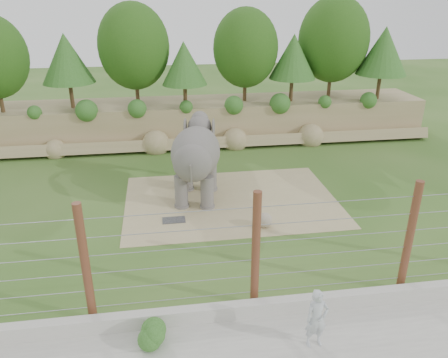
{
  "coord_description": "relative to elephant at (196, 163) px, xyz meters",
  "views": [
    {
      "loc": [
        -2.61,
        -15.48,
        9.26
      ],
      "look_at": [
        0.0,
        2.0,
        1.6
      ],
      "focal_mm": 35.0,
      "sensor_mm": 36.0,
      "label": 1
    }
  ],
  "objects": [
    {
      "name": "ground",
      "position": [
        1.1,
        -3.54,
        -1.84
      ],
      "size": [
        90.0,
        90.0,
        0.0
      ],
      "primitive_type": "plane",
      "color": "#2E5B1A",
      "rests_on": "ground"
    },
    {
      "name": "drain_grate",
      "position": [
        -1.21,
        -2.11,
        -1.8
      ],
      "size": [
        1.0,
        0.6,
        0.03
      ],
      "primitive_type": "cube",
      "color": "#262628",
      "rests_on": "dirt_patch"
    },
    {
      "name": "stone_ball",
      "position": [
        2.58,
        -3.24,
        -1.49
      ],
      "size": [
        0.64,
        0.64,
        0.64
      ],
      "primitive_type": "sphere",
      "color": "gray",
      "rests_on": "dirt_patch"
    },
    {
      "name": "zookeeper",
      "position": [
        2.43,
        -9.98,
        -0.92
      ],
      "size": [
        0.69,
        0.48,
        1.81
      ],
      "primitive_type": "imported",
      "rotation": [
        0.0,
        0.0,
        0.08
      ],
      "color": "silver",
      "rests_on": "walkway"
    },
    {
      "name": "dirt_patch",
      "position": [
        1.6,
        -0.54,
        -1.83
      ],
      "size": [
        10.0,
        7.0,
        0.02
      ],
      "primitive_type": "cube",
      "color": "tan",
      "rests_on": "ground"
    },
    {
      "name": "barrier_fence",
      "position": [
        1.1,
        -8.04,
        0.16
      ],
      "size": [
        20.26,
        0.26,
        4.0
      ],
      "color": "brown",
      "rests_on": "ground"
    },
    {
      "name": "elephant",
      "position": [
        0.0,
        0.0,
        0.0
      ],
      "size": [
        2.81,
        4.83,
        3.67
      ],
      "primitive_type": null,
      "rotation": [
        0.0,
        0.0,
        -0.2
      ],
      "color": "slate",
      "rests_on": "ground"
    },
    {
      "name": "back_embankment",
      "position": [
        1.69,
        9.13,
        2.13
      ],
      "size": [
        30.0,
        5.52,
        8.77
      ],
      "color": "#928455",
      "rests_on": "ground"
    },
    {
      "name": "retaining_wall",
      "position": [
        1.1,
        -8.54,
        -1.59
      ],
      "size": [
        26.0,
        0.35,
        0.5
      ],
      "primitive_type": "cube",
      "color": "#B2AFA5",
      "rests_on": "ground"
    },
    {
      "name": "walkway_shrub",
      "position": [
        -2.1,
        -9.34,
        -1.44
      ],
      "size": [
        0.78,
        0.78,
        0.78
      ],
      "primitive_type": "sphere",
      "color": "#2B5D1A",
      "rests_on": "walkway"
    }
  ]
}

